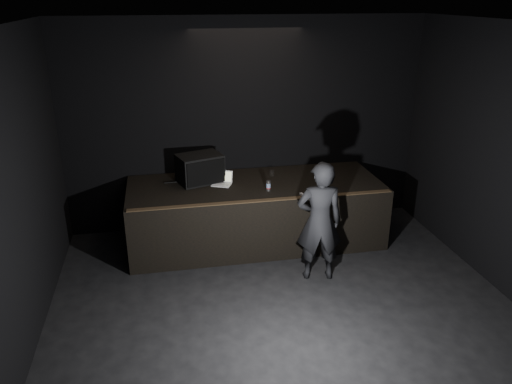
{
  "coord_description": "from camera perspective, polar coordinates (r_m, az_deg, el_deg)",
  "views": [
    {
      "loc": [
        -1.41,
        -4.52,
        3.81
      ],
      "look_at": [
        -0.07,
        2.3,
        1.03
      ],
      "focal_mm": 35.0,
      "sensor_mm": 36.0,
      "label": 1
    }
  ],
  "objects": [
    {
      "name": "stage_riser",
      "position": [
        8.09,
        -0.07,
        -2.33
      ],
      "size": [
        4.0,
        1.5,
        1.0
      ],
      "primitive_type": "cube",
      "color": "black",
      "rests_on": "ground"
    },
    {
      "name": "room_walls",
      "position": [
        5.06,
        5.86,
        1.02
      ],
      "size": [
        6.1,
        7.1,
        3.52
      ],
      "color": "black",
      "rests_on": "ground"
    },
    {
      "name": "ground",
      "position": [
        6.07,
        5.11,
        -17.12
      ],
      "size": [
        7.0,
        7.0,
        0.0
      ],
      "primitive_type": "plane",
      "color": "black",
      "rests_on": "ground"
    },
    {
      "name": "riser_lip",
      "position": [
        7.25,
        1.0,
        -0.93
      ],
      "size": [
        3.92,
        0.1,
        0.01
      ],
      "primitive_type": "cube",
      "color": "brown",
      "rests_on": "stage_riser"
    },
    {
      "name": "person",
      "position": [
        6.95,
        7.25,
        -3.37
      ],
      "size": [
        0.69,
        0.5,
        1.74
      ],
      "primitive_type": "imported",
      "rotation": [
        0.0,
        0.0,
        3.0
      ],
      "color": "black",
      "rests_on": "ground"
    },
    {
      "name": "stage_monitor",
      "position": [
        7.94,
        -6.42,
        2.69
      ],
      "size": [
        0.79,
        0.67,
        0.45
      ],
      "rotation": [
        0.0,
        0.0,
        0.31
      ],
      "color": "black",
      "rests_on": "stage_riser"
    },
    {
      "name": "beer_can",
      "position": [
        7.58,
        1.42,
        0.71
      ],
      "size": [
        0.07,
        0.07,
        0.16
      ],
      "color": "silver",
      "rests_on": "stage_riser"
    },
    {
      "name": "wii_remote",
      "position": [
        7.44,
        5.42,
        -0.36
      ],
      "size": [
        0.08,
        0.16,
        0.03
      ],
      "primitive_type": "cube",
      "rotation": [
        0.0,
        0.0,
        0.28
      ],
      "color": "white",
      "rests_on": "stage_riser"
    },
    {
      "name": "cable",
      "position": [
        8.05,
        -7.23,
        1.29
      ],
      "size": [
        0.91,
        0.05,
        0.02
      ],
      "primitive_type": "cylinder",
      "rotation": [
        0.0,
        1.57,
        0.04
      ],
      "color": "black",
      "rests_on": "stage_riser"
    },
    {
      "name": "laptop",
      "position": [
        7.88,
        -3.86,
        1.28
      ],
      "size": [
        0.37,
        0.35,
        0.2
      ],
      "rotation": [
        0.0,
        0.0,
        -0.43
      ],
      "color": "white",
      "rests_on": "stage_riser"
    },
    {
      "name": "plastic_cup",
      "position": [
        8.21,
        1.83,
        2.16
      ],
      "size": [
        0.08,
        0.08,
        0.1
      ],
      "primitive_type": "cylinder",
      "color": "white",
      "rests_on": "stage_riser"
    }
  ]
}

